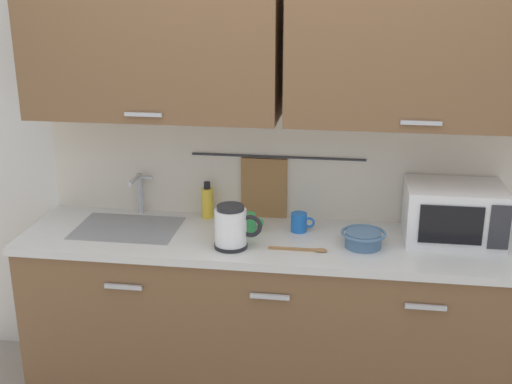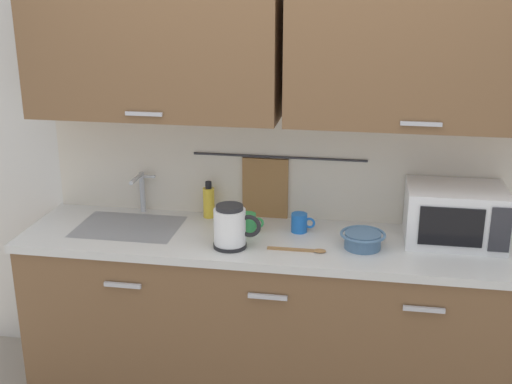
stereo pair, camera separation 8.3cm
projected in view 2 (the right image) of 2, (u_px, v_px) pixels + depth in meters
name	position (u px, v px, depth m)	size (l,w,h in m)	color
counter_unit	(275.00, 318.00, 3.34)	(2.53, 0.64, 0.90)	brown
back_wall_assembly	(285.00, 103.00, 3.22)	(3.70, 0.41, 2.50)	silver
sink_faucet	(141.00, 187.00, 3.49)	(0.09, 0.17, 0.22)	#B2B5BA
microwave	(455.00, 214.00, 3.12)	(0.46, 0.35, 0.27)	white
electric_kettle	(231.00, 227.00, 3.06)	(0.23, 0.16, 0.21)	black
dish_soap_bottle	(209.00, 202.00, 3.44)	(0.06, 0.06, 0.20)	yellow
mug_near_sink	(249.00, 223.00, 3.26)	(0.12, 0.08, 0.09)	green
mixing_bowl	(363.00, 239.00, 3.07)	(0.21, 0.21, 0.08)	#4C7093
mug_by_kettle	(300.00, 223.00, 3.26)	(0.12, 0.08, 0.09)	blue
wooden_spoon	(304.00, 250.00, 3.04)	(0.28, 0.04, 0.01)	#9E7042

